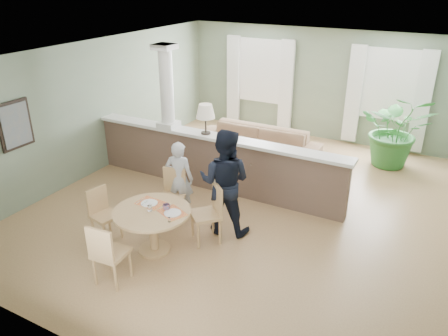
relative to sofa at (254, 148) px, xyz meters
The scene contains 12 objects.
ground 1.78m from the sofa, 67.45° to the right, with size 8.00×8.00×0.00m, color tan.
room_shell 1.83m from the sofa, 56.88° to the right, with size 7.02×8.02×2.71m.
pony_wall 1.47m from the sofa, 102.83° to the right, with size 5.32×0.38×2.70m.
sofa is the anchor object (origin of this frame).
houseplant 3.05m from the sofa, 27.99° to the left, with size 1.47×1.27×1.63m, color #2B6B2B.
dining_table 3.66m from the sofa, 89.64° to the right, with size 1.15×1.15×0.79m.
chair_far_boy 2.73m from the sofa, 95.60° to the right, with size 0.51×0.51×0.90m.
chair_far_man 3.07m from the sofa, 78.25° to the right, with size 0.61×0.61×0.95m.
chair_near 4.59m from the sofa, 90.53° to the right, with size 0.45×0.45×0.93m.
chair_side 3.85m from the sofa, 103.65° to the right, with size 0.46×0.46×0.85m.
child_person 2.57m from the sofa, 95.54° to the right, with size 0.49×0.32×1.35m, color #ACACB1.
man_person 2.77m from the sofa, 75.50° to the right, with size 0.85×0.66×1.75m, color black.
Camera 1 is at (2.93, -6.48, 3.91)m, focal length 35.00 mm.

